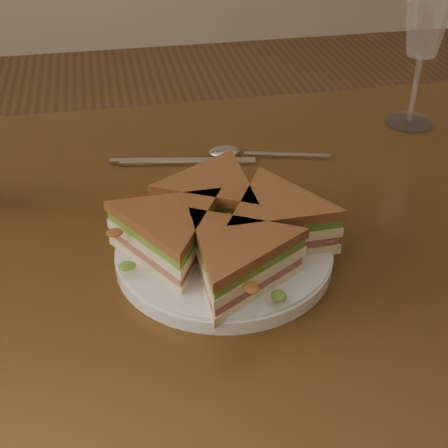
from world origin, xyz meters
name	(u,v)px	position (x,y,z in m)	size (l,w,h in m)	color
table	(243,286)	(0.00, 0.00, 0.65)	(1.20, 0.80, 0.75)	#371F0C
plate	(224,254)	(-0.04, -0.06, 0.76)	(0.25, 0.25, 0.02)	white
sandwich_wedges	(224,228)	(-0.04, -0.06, 0.80)	(0.28, 0.28, 0.06)	#F8E8B7
crisps_mound	(224,231)	(-0.04, -0.06, 0.79)	(0.09, 0.09, 0.05)	#C45219
spoon	(240,153)	(0.03, 0.18, 0.75)	(0.18, 0.06, 0.01)	silver
knife	(178,162)	(-0.06, 0.18, 0.75)	(0.21, 0.05, 0.00)	silver
wine_glass	(427,19)	(0.33, 0.24, 0.92)	(0.09, 0.09, 0.24)	white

